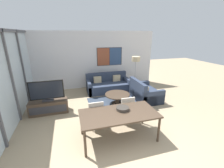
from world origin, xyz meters
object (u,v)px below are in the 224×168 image
dining_table (119,115)px  fruit_bowl (123,108)px  television (47,91)px  dining_chair_centre (126,107)px  sofa_main (108,85)px  dining_chair_left (96,112)px  tv_console (49,107)px  sofa_side (144,93)px  floor_lamp (136,61)px  coffee_table (117,96)px

dining_table → fruit_bowl: fruit_bowl is taller
television → dining_chair_centre: 2.72m
sofa_main → dining_chair_centre: size_ratio=2.36×
television → dining_chair_centre: television is taller
dining_chair_centre → dining_chair_left: bearing=-177.6°
tv_console → television: (0.00, 0.00, 0.59)m
dining_table → dining_chair_centre: size_ratio=2.30×
sofa_main → dining_table: 3.54m
fruit_bowl → television: bearing=138.3°
television → sofa_side: television is taller
sofa_main → floor_lamp: bearing=-8.1°
tv_console → sofa_main: bearing=30.7°
television → floor_lamp: bearing=18.8°
television → dining_chair_centre: (2.40, -1.25, -0.32)m
coffee_table → sofa_main: bearing=90.0°
sofa_main → dining_chair_left: 3.02m
dining_table → dining_chair_centre: 0.88m
sofa_main → fruit_bowl: sofa_main is taller
dining_table → floor_lamp: (1.95, 3.28, 0.74)m
sofa_side → floor_lamp: bearing=-6.1°
coffee_table → floor_lamp: 2.16m
fruit_bowl → dining_chair_left: bearing=139.4°
sofa_main → dining_chair_left: bearing=-111.7°
television → dining_table: (1.91, -1.96, -0.14)m
dining_chair_centre → dining_table: bearing=-124.5°
tv_console → sofa_side: bearing=1.3°
dining_table → fruit_bowl: 0.22m
sofa_side → coffee_table: 1.20m
coffee_table → dining_chair_centre: size_ratio=1.14×
coffee_table → dining_chair_centre: 1.30m
coffee_table → dining_chair_left: (-1.11, -1.32, 0.19)m
dining_chair_left → fruit_bowl: size_ratio=2.52×
sofa_main → dining_chair_centre: bearing=-92.8°
dining_chair_left → fruit_bowl: bearing=-40.6°
dining_chair_left → sofa_side: bearing=30.8°
coffee_table → dining_table: bearing=-107.4°
sofa_main → dining_chair_centre: (-0.14, -2.76, 0.22)m
sofa_main → coffee_table: size_ratio=2.08×
coffee_table → floor_lamp: bearing=44.0°
tv_console → sofa_main: (2.53, 1.51, 0.04)m
sofa_side → fruit_bowl: size_ratio=4.01×
tv_console → television: bearing=90.0°
sofa_side → fruit_bowl: (-1.68, -1.92, 0.51)m
dining_chair_left → sofa_main: bearing=68.3°
sofa_main → fruit_bowl: size_ratio=5.94×
television → fruit_bowl: bearing=-41.7°
dining_chair_centre → tv_console: bearing=152.4°
tv_console → floor_lamp: size_ratio=0.78×
fruit_bowl → floor_lamp: (1.81, 3.15, 0.64)m
television → sofa_side: bearing=1.3°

